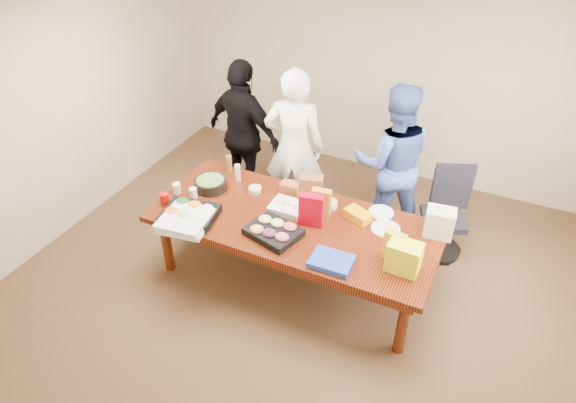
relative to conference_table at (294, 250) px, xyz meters
The scene contains 36 objects.
floor 0.39m from the conference_table, ahead, with size 5.50×5.00×0.02m, color #47301E.
ceiling 2.33m from the conference_table, ahead, with size 5.50×5.00×0.02m, color white.
wall_back 2.68m from the conference_table, 90.00° to the left, with size 5.50×0.04×2.70m, color beige.
wall_front 2.68m from the conference_table, 90.00° to the right, with size 5.50×0.04×2.70m, color beige.
wall_left 2.92m from the conference_table, behind, with size 0.04×5.00×2.70m, color beige.
conference_table is the anchor object (origin of this frame).
office_chair 1.66m from the conference_table, 39.72° to the left, with size 0.50×0.50×0.98m, color black.
person_center 1.23m from the conference_table, 114.89° to the left, with size 0.68×0.45×1.87m, color white.
person_right 1.46m from the conference_table, 63.26° to the left, with size 0.88×0.68×1.80m, color #4057A4.
person_left 1.66m from the conference_table, 137.11° to the left, with size 1.06×0.44×1.82m, color black.
veggie_tray 1.10m from the conference_table, 157.27° to the right, with size 0.51×0.40×0.08m, color black.
fruit_tray 0.50m from the conference_table, 105.79° to the right, with size 0.47×0.37×0.07m, color black.
sheet_cake 0.44m from the conference_table, 131.12° to the left, with size 0.37×0.28×0.06m, color white.
salad_bowl 1.12m from the conference_table, behind, with size 0.34×0.34×0.11m, color black.
chip_bag_blue 0.80m from the conference_table, 36.97° to the right, with size 0.37×0.27×0.05m, color #2440AA.
chip_bag_red 0.57m from the conference_table, ahead, with size 0.23×0.09×0.34m, color #A70014.
chip_bag_yellow 1.14m from the conference_table, ahead, with size 0.19×0.07×0.28m, color gold.
chip_bag_orange 0.59m from the conference_table, 44.47° to the left, with size 0.19×0.08×0.29m, color #C37E22.
mayo_jar 0.53m from the conference_table, 70.77° to the left, with size 0.10×0.10×0.15m, color white.
mustard_bottle 0.59m from the conference_table, 105.24° to the left, with size 0.06×0.06×0.16m, color yellow.
dressing_bottle 1.23m from the conference_table, 153.99° to the left, with size 0.06×0.06×0.20m, color brown.
ranch_bottle 1.04m from the conference_table, 155.56° to the left, with size 0.06×0.06×0.19m, color beige.
banana_bunch 0.75m from the conference_table, 27.83° to the left, with size 0.26×0.15×0.09m, color orange.
bread_loaf 0.62m from the conference_table, 113.16° to the left, with size 0.31×0.13×0.12m, color #A55728.
kraft_bag 0.63m from the conference_table, 85.99° to the left, with size 0.23×0.14×0.31m, color brown.
red_cup 1.40m from the conference_table, 166.72° to the right, with size 0.09×0.09×0.12m, color #CF0603.
clear_cup_a 1.18m from the conference_table, behind, with size 0.08×0.08×0.11m, color white.
clear_cup_b 1.37m from the conference_table, behind, with size 0.08×0.08×0.12m, color silver.
pizza_box_lower 1.10m from the conference_table, 151.14° to the right, with size 0.44×0.44×0.05m, color white.
pizza_box_upper 1.13m from the conference_table, 150.21° to the right, with size 0.44×0.44×0.05m, color white.
plate_a 0.96m from the conference_table, 16.57° to the left, with size 0.28×0.28×0.02m, color silver.
plate_b 0.95m from the conference_table, 33.32° to the left, with size 0.25×0.25×0.02m, color white.
dip_bowl_a 0.59m from the conference_table, 57.66° to the left, with size 0.16×0.16×0.06m, color beige.
dip_bowl_b 0.75m from the conference_table, 154.91° to the left, with size 0.14×0.14×0.06m, color beige.
grocery_bag_white 1.45m from the conference_table, 16.42° to the left, with size 0.26×0.19×0.28m, color silver.
grocery_bag_yellow 1.26m from the conference_table, 11.21° to the right, with size 0.28×0.19×0.28m, color #EFF61A.
Camera 1 is at (1.60, -3.50, 3.75)m, focal length 31.35 mm.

